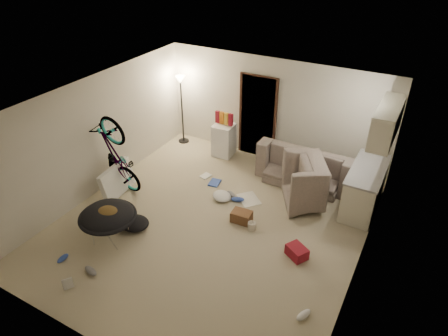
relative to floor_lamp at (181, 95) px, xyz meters
The scene contains 39 objects.
floor 3.81m from the floor_lamp, 47.83° to the right, with size 5.50×6.00×0.02m, color tan.
ceiling 3.77m from the floor_lamp, 47.83° to the right, with size 5.50×6.00×0.02m, color white.
wall_back 2.43m from the floor_lamp, ahead, with size 5.50×0.02×2.50m, color beige.
wall_front 6.15m from the floor_lamp, 67.02° to the right, with size 5.50×0.02×2.50m, color beige.
wall_left 2.67m from the floor_lamp, 97.74° to the right, with size 0.02×6.00×2.50m, color beige.
wall_right 5.80m from the floor_lamp, 27.18° to the right, with size 0.02×6.00×2.50m, color beige.
doorway 2.05m from the floor_lamp, ahead, with size 0.85×0.10×2.04m, color black.
door_trim 2.04m from the floor_lamp, ahead, with size 0.97×0.04×2.10m, color #341C12.
floor_lamp is the anchor object (origin of this frame).
kitchen_counter 4.95m from the floor_lamp, ahead, with size 0.60×1.50×0.88m, color beige.
counter_top 4.89m from the floor_lamp, ahead, with size 0.64×1.54×0.04m, color gray.
kitchen_uppers 5.04m from the floor_lamp, ahead, with size 0.38×1.40×0.65m, color beige.
sofa 3.63m from the floor_lamp, ahead, with size 2.16×0.84×0.63m, color #343B34.
armchair 4.24m from the floor_lamp, 12.70° to the right, with size 1.14×1.00×0.74m, color #343B34.
bicycle 2.72m from the floor_lamp, 87.80° to the right, with size 0.67×1.91×1.00m, color black.
book_asset 5.49m from the floor_lamp, 77.34° to the right, with size 0.16×0.22×0.02m, color maroon.
mini_fridge 1.57m from the floor_lamp, ahead, with size 0.48×0.48×0.82m, color white.
snack_box_0 1.16m from the floor_lamp, ahead, with size 0.10×0.07×0.30m, color maroon.
snack_box_1 1.28m from the floor_lamp, ahead, with size 0.10×0.07×0.30m, color orange.
snack_box_2 1.39m from the floor_lamp, ahead, with size 0.10×0.07×0.30m, color gold.
snack_box_3 1.51m from the floor_lamp, ahead, with size 0.10×0.07×0.30m, color maroon.
saucer_chair 4.12m from the floor_lamp, 75.61° to the right, with size 1.04×1.04×0.74m.
hoodie 4.12m from the floor_lamp, 75.04° to the right, with size 0.48×0.40×0.22m, color #503B1B.
sofa_drape 2.66m from the floor_lamp, ahead, with size 0.56×0.46×0.28m, color black.
tv_box 2.86m from the floor_lamp, 87.86° to the right, with size 0.12×0.98×0.65m, color silver.
drink_case_a 3.85m from the floor_lamp, 38.23° to the right, with size 0.38×0.27×0.22m, color brown.
drink_case_b 5.10m from the floor_lamp, 32.68° to the right, with size 0.36×0.26×0.21m, color maroon.
juicer 4.14m from the floor_lamp, 37.14° to the right, with size 0.16×0.16×0.22m.
newspaper 3.36m from the floor_lamp, 29.79° to the right, with size 0.39×0.51×0.01m, color silver.
book_blue 2.56m from the floor_lamp, 38.02° to the right, with size 0.23×0.31×0.03m, color #324FB4.
book_white 2.27m from the floor_lamp, 40.62° to the right, with size 0.19×0.25×0.02m, color silver.
shoe_0 3.30m from the floor_lamp, 34.46° to the right, with size 0.28×0.11×0.10m, color #324FB4.
shoe_1 3.09m from the floor_lamp, 35.13° to the right, with size 0.27×0.11×0.10m, color slate.
shoe_2 4.93m from the floor_lamp, 82.41° to the right, with size 0.24×0.10×0.09m, color #324FB4.
shoe_3 5.04m from the floor_lamp, 74.83° to the right, with size 0.29×0.12×0.11m, color slate.
shoe_4 6.20m from the floor_lamp, 39.25° to the right, with size 0.29×0.12×0.11m, color white.
clothes_lump_a 3.81m from the floor_lamp, 71.44° to the right, with size 0.58×0.50×0.19m, color black.
clothes_lump_b 2.91m from the floor_lamp, ahead, with size 0.42×0.37×0.13m, color black.
clothes_lump_c 3.08m from the floor_lamp, 39.67° to the right, with size 0.44×0.38×0.14m, color silver.
Camera 1 is at (3.14, -5.18, 5.03)m, focal length 32.00 mm.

